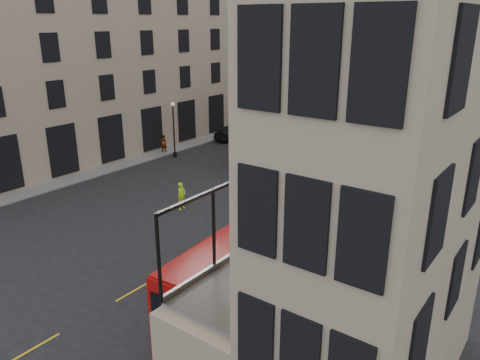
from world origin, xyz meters
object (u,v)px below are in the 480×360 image
Objects in this scene: car_a at (277,175)px; cafe_chair_c at (307,252)px; cafe_table_mid at (286,233)px; car_b at (373,148)px; traffic_light_near at (285,182)px; cafe_chair_b at (297,270)px; traffic_light_far at (252,118)px; cafe_chair_d at (355,217)px; pedestrian_e at (163,144)px; bus_near at (248,268)px; pedestrian_d at (439,151)px; street_lamp_b at (351,120)px; pedestrian_a at (259,124)px; cafe_chair_a at (266,291)px; cafe_table_far at (306,212)px; pedestrian_b at (328,119)px; bus_far at (282,128)px; cyclist at (182,196)px; car_c at (232,132)px; pedestrian_c at (411,139)px; street_lamp_a at (174,133)px; cafe_table_near at (241,262)px; bicycle at (283,176)px.

cafe_chair_c reaches higher than car_a.
car_b is at bearing 104.87° from cafe_table_mid.
cafe_chair_b reaches higher than traffic_light_near.
traffic_light_far is 0.84× the size of car_b.
traffic_light_near is at bearing 135.62° from cafe_chair_d.
pedestrian_e is 31.00m from cafe_table_mid.
car_a is (10.09, -10.68, -1.70)m from traffic_light_far.
bus_near is at bearing 156.37° from cafe_table_mid.
street_lamp_b is at bearing 76.12° from pedestrian_d.
traffic_light_near is 2.50× the size of pedestrian_a.
cafe_chair_a reaches higher than bus_near.
cafe_table_mid is 0.93× the size of cafe_table_far.
bus_far is at bearing -130.86° from pedestrian_b.
cyclist is 2.40× the size of cafe_chair_a.
traffic_light_far reaches higher than pedestrian_d.
pedestrian_c is (17.01, 8.69, 0.03)m from car_c.
cafe_chair_a is (9.14, -32.81, 4.10)m from car_b.
car_c is 19.10m from pedestrian_c.
cafe_table_far is 0.88× the size of cafe_chair_c.
traffic_light_far is 4.67× the size of cafe_chair_a.
pedestrian_d reaches higher than car_a.
cafe_chair_a is (26.27, -21.30, 3.92)m from pedestrian_e.
car_a is at bearing 118.08° from bus_near.
cafe_chair_d reaches higher than cafe_table_mid.
pedestrian_a is at bearing 84.64° from pedestrian_d.
bus_near is 12.37× the size of cafe_table_far.
cafe_chair_c is (26.06, -18.38, 3.96)m from pedestrian_e.
car_c is 3.36× the size of pedestrian_a.
bus_near is 4.76m from cafe_chair_c.
bus_near is (18.50, -26.45, -0.15)m from traffic_light_far.
street_lamp_b is 1.04× the size of car_c.
cafe_table_mid reaches higher than traffic_light_far.
pedestrian_b reaches higher than pedestrian_e.
street_lamp_b is at bearing 33.69° from traffic_light_far.
cafe_table_far is at bearing -115.32° from cyclist.
cafe_chair_d is at bearing 92.70° from cafe_chair_b.
cyclist is at bearing 75.06° from pedestrian_e.
car_b is 20.64m from pedestrian_e.
cyclist reaches higher than pedestrian_b.
street_lamp_a reaches higher than pedestrian_b.
cafe_table_mid reaches higher than cyclist.
cafe_table_near reaches higher than pedestrian_b.
traffic_light_far is 0.71× the size of street_lamp_b.
cafe_table_near is at bearing -135.94° from bicycle.
cafe_chair_b is (13.52, -35.28, 2.47)m from street_lamp_b.
street_lamp_b is 3.44× the size of pedestrian_c.
cafe_table_far is (6.71, -9.42, 2.73)m from traffic_light_near.
street_lamp_b is at bearing 165.30° from pedestrian_e.
cafe_table_near is (23.01, -20.36, 2.75)m from street_lamp_a.
cafe_table_near is (2.51, -3.91, 2.86)m from bus_near.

